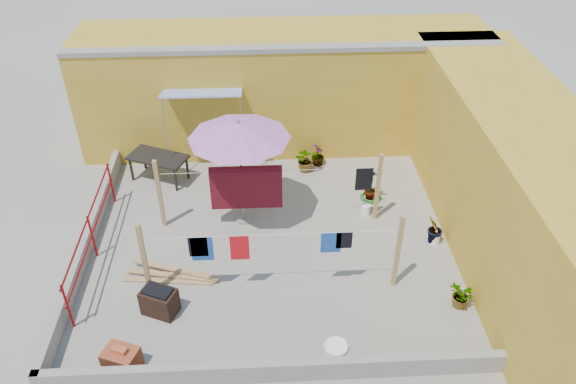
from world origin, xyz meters
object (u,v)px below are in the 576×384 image
object	(u,v)px
outdoor_table	(158,159)
plant_back_a	(306,159)
water_jug_a	(435,238)
patio_umbrella	(239,131)
white_basin	(336,347)
brazier	(159,301)
green_hose	(371,197)
brick_stack	(122,359)
water_jug_b	(366,210)

from	to	relation	value
outdoor_table	plant_back_a	distance (m)	3.87
outdoor_table	plant_back_a	bearing A→B (deg)	3.12
water_jug_a	outdoor_table	bearing A→B (deg)	156.16
patio_umbrella	outdoor_table	xyz separation A→B (m)	(-2.21, 1.83, -1.79)
outdoor_table	water_jug_a	distance (m)	7.16
patio_umbrella	white_basin	xyz separation A→B (m)	(1.74, -3.88, -2.38)
patio_umbrella	plant_back_a	xyz separation A→B (m)	(1.64, 2.04, -2.08)
outdoor_table	brazier	xyz separation A→B (m)	(0.61, -4.64, -0.35)
brazier	plant_back_a	distance (m)	5.83
patio_umbrella	water_jug_a	world-z (taller)	patio_umbrella
outdoor_table	white_basin	size ratio (longest dim) A/B	3.72
outdoor_table	green_hose	world-z (taller)	outdoor_table
brazier	plant_back_a	bearing A→B (deg)	56.16
white_basin	water_jug_a	xyz separation A→B (m)	(2.58, 2.82, 0.11)
outdoor_table	white_basin	world-z (taller)	outdoor_table
brick_stack	plant_back_a	world-z (taller)	plant_back_a
outdoor_table	plant_back_a	xyz separation A→B (m)	(3.86, 0.21, -0.29)
brick_stack	water_jug_b	world-z (taller)	brick_stack
brick_stack	brazier	size ratio (longest dim) A/B	0.91
outdoor_table	water_jug_b	xyz separation A→B (m)	(5.14, -1.78, -0.49)
water_jug_a	patio_umbrella	bearing A→B (deg)	166.22
brazier	water_jug_b	size ratio (longest dim) A/B	2.36
patio_umbrella	white_basin	world-z (taller)	patio_umbrella
white_basin	patio_umbrella	bearing A→B (deg)	114.18
brick_stack	water_jug_a	distance (m)	7.11
white_basin	green_hose	world-z (taller)	green_hose
white_basin	plant_back_a	xyz separation A→B (m)	(-0.10, 5.92, 0.31)
brick_stack	patio_umbrella	bearing A→B (deg)	62.84
water_jug_b	plant_back_a	xyz separation A→B (m)	(-1.29, 1.99, 0.20)
water_jug_a	water_jug_b	distance (m)	1.78
patio_umbrella	brick_stack	world-z (taller)	patio_umbrella
patio_umbrella	green_hose	world-z (taller)	patio_umbrella
patio_umbrella	green_hose	size ratio (longest dim) A/B	5.23
brazier	water_jug_a	xyz separation A→B (m)	(5.93, 1.75, -0.14)
outdoor_table	brazier	world-z (taller)	outdoor_table
brazier	brick_stack	bearing A→B (deg)	-111.11
water_jug_a	green_hose	distance (m)	2.11
outdoor_table	white_basin	bearing A→B (deg)	-55.28
patio_umbrella	water_jug_a	xyz separation A→B (m)	(4.32, -1.06, -2.27)
white_basin	green_hose	xyz separation A→B (m)	(1.43, 4.58, -0.00)
patio_umbrella	brazier	distance (m)	3.87
outdoor_table	brazier	size ratio (longest dim) A/B	2.14
outdoor_table	green_hose	xyz separation A→B (m)	(5.38, -1.13, -0.60)
brick_stack	brazier	world-z (taller)	brazier
brick_stack	brazier	xyz separation A→B (m)	(0.50, 1.29, 0.07)
patio_umbrella	water_jug_b	bearing A→B (deg)	0.94
water_jug_b	green_hose	xyz separation A→B (m)	(0.24, 0.65, -0.11)
green_hose	patio_umbrella	bearing A→B (deg)	-167.55
brick_stack	white_basin	bearing A→B (deg)	3.30
outdoor_table	brick_stack	distance (m)	5.94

